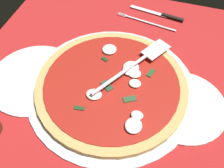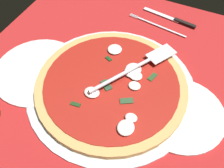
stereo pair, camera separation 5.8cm
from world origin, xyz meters
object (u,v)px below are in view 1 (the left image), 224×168
at_px(dinner_plate_right, 35,79).
at_px(pizza_server, 134,65).
at_px(dinner_plate_left, 183,107).
at_px(place_setting_near, 154,19).
at_px(pizza, 112,84).

height_order(dinner_plate_right, pizza_server, pizza_server).
distance_m(dinner_plate_left, pizza_server, 0.17).
distance_m(dinner_plate_left, place_setting_near, 0.36).
xyz_separation_m(dinner_plate_right, pizza_server, (-0.26, -0.10, 0.04)).
bearing_deg(dinner_plate_right, pizza_server, -158.80).
bearing_deg(pizza_server, dinner_plate_right, 141.58).
height_order(dinner_plate_right, pizza, pizza).
relative_size(dinner_plate_left, pizza_server, 0.88).
bearing_deg(pizza, place_setting_near, -98.35).
xyz_separation_m(pizza, place_setting_near, (-0.05, -0.32, -0.01)).
relative_size(pizza, place_setting_near, 1.75).
distance_m(dinner_plate_right, pizza, 0.22).
height_order(dinner_plate_left, pizza_server, pizza_server).
xyz_separation_m(dinner_plate_left, dinner_plate_right, (0.41, 0.03, 0.00)).
bearing_deg(dinner_plate_left, pizza_server, -24.62).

